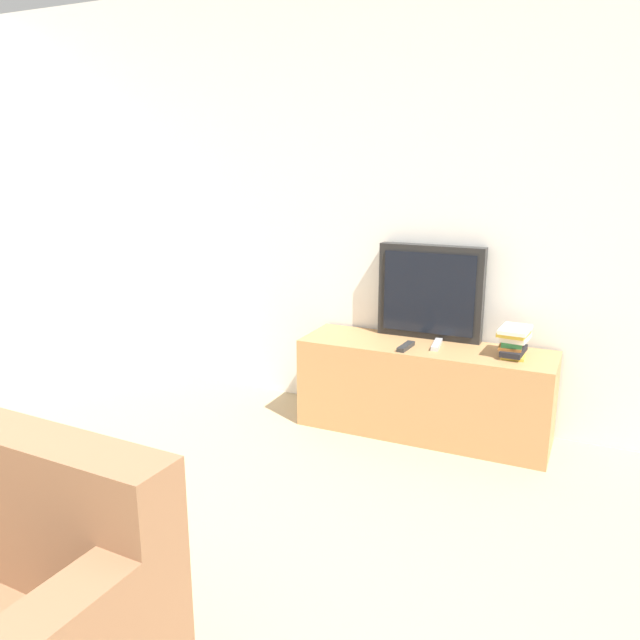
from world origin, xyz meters
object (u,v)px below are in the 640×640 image
tv_stand (424,389)px  book_stack (514,341)px  remote_secondary (406,347)px  remote_on_stand (437,344)px  television (430,292)px

tv_stand → book_stack: bearing=1.3°
tv_stand → remote_secondary: (-0.09, -0.10, 0.28)m
book_stack → remote_on_stand: 0.42m
book_stack → television: bearing=162.6°
book_stack → remote_secondary: 0.58m
tv_stand → television: size_ratio=2.33×
book_stack → remote_on_stand: size_ratio=1.14×
television → book_stack: (0.51, -0.16, -0.19)m
book_stack → tv_stand: bearing=-178.7°
tv_stand → remote_on_stand: size_ratio=7.11×
remote_secondary → tv_stand: bearing=49.9°
television → book_stack: television is taller
tv_stand → book_stack: 0.59m
television → remote_on_stand: size_ratio=3.05×
television → remote_secondary: bearing=-101.3°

